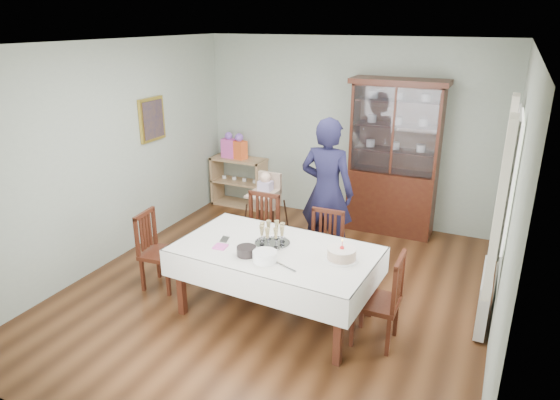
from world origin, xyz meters
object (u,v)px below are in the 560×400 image
Objects in this scene: chair_end_left at (161,265)px; champagne_tray at (272,238)px; chair_far_left at (258,249)px; china_cabinet at (394,156)px; gift_bag_orange at (239,147)px; birthday_cake at (342,254)px; chair_far_right at (322,266)px; high_chair at (266,216)px; sideboard at (239,182)px; chair_end_right at (377,316)px; gift_bag_pink at (229,146)px; woman at (327,192)px; dining_table at (276,282)px.

chair_end_left is 2.46× the size of champagne_tray.
chair_far_left is 1.05m from champagne_tray.
china_cabinet reaches higher than champagne_tray.
chair_end_left is 2.84m from gift_bag_orange.
champagne_tray is at bearing 176.84° from birthday_cake.
high_chair reaches higher than chair_far_right.
sideboard is at bearing 125.20° from chair_far_left.
chair_end_right is (0.83, -0.77, 0.01)m from chair_far_right.
china_cabinet is 2.38m from chair_far_left.
woman is at bearing -31.48° from gift_bag_pink.
woman is at bearing -33.90° from gift_bag_orange.
woman is 1.08m from high_chair.
gift_bag_orange is at bearing 125.24° from dining_table.
gift_bag_orange reaches higher than dining_table.
china_cabinet is at bearing 92.51° from birthday_cake.
gift_bag_orange reaches higher than high_chair.
birthday_cake is 3.85m from gift_bag_pink.
chair_far_left is at bearing 149.38° from birthday_cake.
chair_end_left is at bearing -80.32° from gift_bag_orange.
chair_end_left is 2.17× the size of gift_bag_orange.
gift_bag_orange is (-1.29, 1.90, 0.70)m from chair_far_left.
china_cabinet is 2.71m from champagne_tray.
sideboard is at bearing 149.08° from gift_bag_orange.
chair_far_left reaches higher than chair_far_right.
china_cabinet is 2.47m from gift_bag_orange.
high_chair is at bearing -141.78° from china_cabinet.
chair_far_right reaches higher than sideboard.
chair_end_right is (0.51, -2.72, -0.85)m from china_cabinet.
chair_far_left is 1.03× the size of chair_end_right.
sideboard is 1.01× the size of chair_far_right.
chair_end_left reaches higher than chair_far_right.
dining_table is 3.34m from sideboard.
china_cabinet is 6.86× the size of birthday_cake.
champagne_tray is 0.75m from birthday_cake.
china_cabinet reaches higher than chair_end_right.
high_chair is (-1.44, -1.14, -0.73)m from china_cabinet.
champagne_tray reaches higher than chair_far_right.
gift_bag_pink reaches higher than dining_table.
gift_bag_pink reaches higher than chair_end_left.
birthday_cake is at bearing -3.16° from champagne_tray.
champagne_tray is (-1.14, 0.10, 0.55)m from chair_end_right.
china_cabinet is at bearing 40.80° from high_chair.
high_chair is (-0.27, 0.76, 0.11)m from chair_far_left.
woman is at bearing -111.62° from china_cabinet.
gift_bag_orange is (-2.58, 2.66, 0.17)m from birthday_cake.
dining_table is 2.18× the size of chair_far_left.
chair_end_right is 2.22× the size of gift_bag_pink.
high_chair is (-0.88, 1.56, 0.01)m from dining_table.
china_cabinet is 3.48m from chair_end_left.
chair_end_right is at bearing -42.42° from gift_bag_orange.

